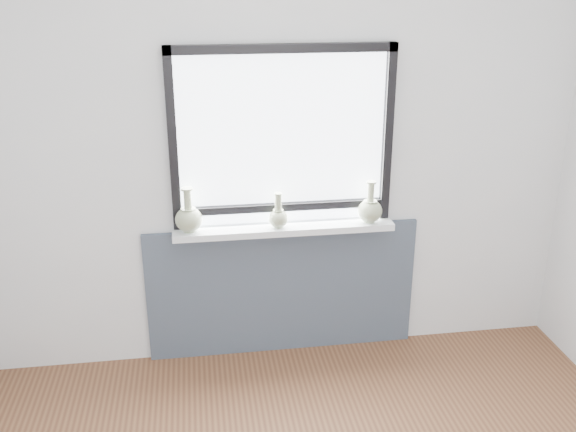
{
  "coord_description": "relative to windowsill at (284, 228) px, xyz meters",
  "views": [
    {
      "loc": [
        -0.5,
        -1.81,
        2.33
      ],
      "look_at": [
        0.0,
        1.55,
        1.02
      ],
      "focal_mm": 40.0,
      "sensor_mm": 36.0,
      "label": 1
    }
  ],
  "objects": [
    {
      "name": "apron_panel",
      "position": [
        0.0,
        0.07,
        -0.45
      ],
      "size": [
        1.7,
        0.03,
        0.86
      ],
      "primitive_type": "cube",
      "color": "#404A5B",
      "rests_on": "ground"
    },
    {
      "name": "vase_a",
      "position": [
        -0.56,
        -0.01,
        0.1
      ],
      "size": [
        0.16,
        0.16,
        0.27
      ],
      "rotation": [
        0.0,
        0.0,
        0.22
      ],
      "color": "#A9B68E",
      "rests_on": "windowsill"
    },
    {
      "name": "vase_b",
      "position": [
        -0.04,
        -0.02,
        0.09
      ],
      "size": [
        0.12,
        0.12,
        0.21
      ],
      "rotation": [
        0.0,
        0.0,
        -0.35
      ],
      "color": "#A9B68E",
      "rests_on": "windowsill"
    },
    {
      "name": "vase_c",
      "position": [
        0.52,
        -0.02,
        0.1
      ],
      "size": [
        0.15,
        0.15,
        0.26
      ],
      "rotation": [
        0.0,
        0.0,
        -0.13
      ],
      "color": "#A9B68E",
      "rests_on": "windowsill"
    },
    {
      "name": "back_wall",
      "position": [
        0.0,
        0.1,
        0.42
      ],
      "size": [
        3.6,
        0.02,
        2.6
      ],
      "primitive_type": "cube",
      "color": "silver",
      "rests_on": "ground"
    },
    {
      "name": "windowsill",
      "position": [
        0.0,
        0.0,
        0.0
      ],
      "size": [
        1.32,
        0.18,
        0.04
      ],
      "primitive_type": "cube",
      "color": "white",
      "rests_on": "apron_panel"
    },
    {
      "name": "window",
      "position": [
        0.0,
        0.06,
        0.56
      ],
      "size": [
        1.3,
        0.06,
        1.05
      ],
      "color": "black",
      "rests_on": "windowsill"
    }
  ]
}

